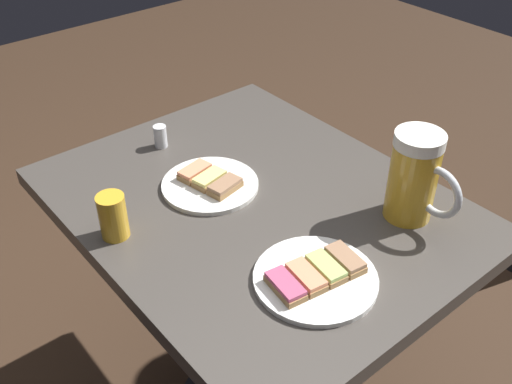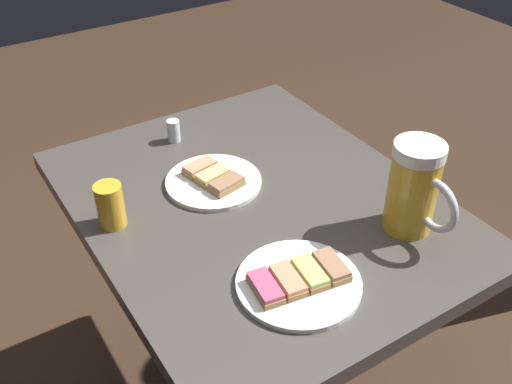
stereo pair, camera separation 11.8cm
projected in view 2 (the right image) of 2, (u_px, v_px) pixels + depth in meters
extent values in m
cylinder|color=black|center=(256.00, 324.00, 1.40)|extent=(0.09, 0.09, 0.69)
cube|color=#423D38|center=(256.00, 207.00, 1.20)|extent=(0.83, 0.66, 0.04)
cylinder|color=white|center=(213.00, 182.00, 1.23)|extent=(0.20, 0.20, 0.01)
cube|color=#9E7547|center=(200.00, 169.00, 1.25)|extent=(0.05, 0.08, 0.01)
cube|color=#EA8E66|center=(200.00, 165.00, 1.25)|extent=(0.05, 0.07, 0.01)
cube|color=#9E7547|center=(213.00, 177.00, 1.23)|extent=(0.05, 0.08, 0.01)
cube|color=#EFE07A|center=(213.00, 173.00, 1.22)|extent=(0.05, 0.07, 0.01)
cube|color=#9E7547|center=(227.00, 186.00, 1.20)|extent=(0.05, 0.08, 0.01)
cube|color=#997051|center=(227.00, 182.00, 1.20)|extent=(0.05, 0.07, 0.01)
cylinder|color=white|center=(299.00, 283.00, 0.99)|extent=(0.21, 0.21, 0.01)
cube|color=#9E7547|center=(331.00, 268.00, 1.01)|extent=(0.08, 0.05, 0.01)
cube|color=#997051|center=(332.00, 264.00, 1.00)|extent=(0.08, 0.05, 0.01)
cube|color=#9E7547|center=(310.00, 275.00, 0.99)|extent=(0.08, 0.05, 0.01)
cube|color=#ADC66B|center=(310.00, 271.00, 0.99)|extent=(0.08, 0.05, 0.01)
cube|color=#9E7547|center=(288.00, 282.00, 0.98)|extent=(0.08, 0.05, 0.01)
cube|color=#EA8E66|center=(288.00, 278.00, 0.98)|extent=(0.08, 0.05, 0.01)
cube|color=#9E7547|center=(265.00, 290.00, 0.97)|extent=(0.08, 0.05, 0.01)
cube|color=#BC4C70|center=(265.00, 285.00, 0.96)|extent=(0.08, 0.05, 0.01)
cylinder|color=gold|center=(412.00, 193.00, 1.08)|extent=(0.09, 0.09, 0.16)
cylinder|color=white|center=(420.00, 151.00, 1.03)|extent=(0.09, 0.09, 0.02)
torus|color=silver|center=(435.00, 206.00, 1.03)|extent=(0.10, 0.02, 0.10)
cylinder|color=gold|center=(110.00, 205.00, 1.10)|extent=(0.05, 0.05, 0.09)
cylinder|color=silver|center=(174.00, 131.00, 1.36)|extent=(0.03, 0.03, 0.05)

